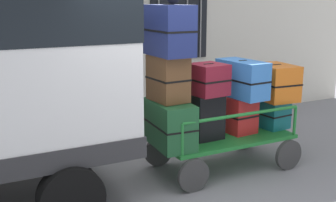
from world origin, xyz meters
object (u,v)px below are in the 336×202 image
at_px(suitcase_midleft_bottom, 206,117).
at_px(suitcase_midleft_middle, 208,79).
at_px(suitcase_left_top, 169,30).
at_px(suitcase_midright_bottom, 273,114).
at_px(luggage_cart, 223,142).
at_px(suitcase_center_middle, 242,79).
at_px(suitcase_left_bottom, 170,124).
at_px(suitcase_midright_middle, 275,82).
at_px(suitcase_center_bottom, 242,115).
at_px(suitcase_left_middle, 168,78).

distance_m(suitcase_midleft_bottom, suitcase_midleft_middle, 0.53).
height_order(suitcase_left_top, suitcase_midleft_bottom, suitcase_left_top).
bearing_deg(suitcase_midright_bottom, luggage_cart, 178.76).
bearing_deg(suitcase_midright_bottom, suitcase_center_middle, 177.59).
bearing_deg(suitcase_left_bottom, suitcase_midleft_bottom, 4.43).
relative_size(suitcase_midright_bottom, suitcase_midright_middle, 0.63).
bearing_deg(suitcase_midleft_middle, suitcase_left_bottom, -178.66).
bearing_deg(suitcase_center_bottom, suitcase_left_top, 178.78).
xyz_separation_m(suitcase_left_bottom, suitcase_midleft_middle, (0.59, 0.01, 0.54)).
height_order(suitcase_left_bottom, suitcase_midleft_middle, suitcase_midleft_middle).
distance_m(suitcase_center_middle, suitcase_midright_middle, 0.60).
xyz_separation_m(suitcase_left_bottom, suitcase_midleft_bottom, (0.59, 0.05, 0.02)).
relative_size(suitcase_left_middle, suitcase_center_middle, 0.73).
xyz_separation_m(suitcase_center_bottom, suitcase_center_middle, (0.00, 0.03, 0.53)).
xyz_separation_m(suitcase_center_bottom, suitcase_midright_bottom, (0.59, 0.01, -0.05)).
distance_m(suitcase_midleft_bottom, suitcase_center_middle, 0.76).
bearing_deg(suitcase_left_top, suitcase_midleft_bottom, 0.78).
relative_size(suitcase_left_middle, suitcase_midleft_middle, 1.20).
bearing_deg(suitcase_midright_bottom, suitcase_midleft_middle, -179.65).
xyz_separation_m(suitcase_left_middle, suitcase_midleft_middle, (0.59, -0.04, -0.05)).
relative_size(suitcase_left_bottom, suitcase_left_middle, 1.42).
distance_m(suitcase_left_top, suitcase_center_bottom, 1.71).
xyz_separation_m(suitcase_left_top, suitcase_center_middle, (1.17, 0.01, -0.72)).
height_order(suitcase_left_bottom, suitcase_midleft_bottom, suitcase_midleft_bottom).
distance_m(luggage_cart, suitcase_midleft_bottom, 0.51).
relative_size(luggage_cart, suitcase_midright_bottom, 4.62).
xyz_separation_m(luggage_cart, suitcase_left_middle, (-0.88, 0.02, 1.00)).
height_order(luggage_cart, suitcase_midleft_middle, suitcase_midleft_middle).
bearing_deg(suitcase_midleft_bottom, suitcase_midleft_middle, -90.00).
relative_size(suitcase_left_bottom, suitcase_midright_bottom, 1.93).
xyz_separation_m(suitcase_midleft_bottom, suitcase_midleft_middle, (-0.00, -0.03, 0.53)).
distance_m(suitcase_left_middle, suitcase_midleft_middle, 0.59).
relative_size(suitcase_midleft_bottom, suitcase_center_middle, 0.78).
bearing_deg(suitcase_center_middle, suitcase_midleft_middle, -176.90).
xyz_separation_m(luggage_cart, suitcase_midright_middle, (0.88, -0.02, 0.80)).
relative_size(suitcase_center_middle, suitcase_midright_middle, 1.17).
distance_m(luggage_cart, suitcase_center_bottom, 0.47).
bearing_deg(suitcase_center_middle, luggage_cart, -178.90).
bearing_deg(suitcase_left_top, suitcase_midright_bottom, -0.54).
bearing_deg(suitcase_midright_middle, luggage_cart, 178.59).
bearing_deg(suitcase_left_top, suitcase_center_bottom, -1.22).
bearing_deg(suitcase_left_middle, suitcase_midright_bottom, -1.20).
bearing_deg(suitcase_midright_middle, suitcase_midleft_middle, -179.78).
distance_m(suitcase_left_top, suitcase_midleft_bottom, 1.33).
xyz_separation_m(suitcase_left_top, suitcase_midleft_bottom, (0.59, 0.01, -1.19)).
bearing_deg(suitcase_left_middle, suitcase_midleft_middle, -4.29).
distance_m(suitcase_left_top, suitcase_midright_middle, 1.94).
distance_m(suitcase_left_bottom, suitcase_midleft_middle, 0.80).
relative_size(luggage_cart, suitcase_center_bottom, 3.78).
bearing_deg(luggage_cart, suitcase_midright_middle, -1.41).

